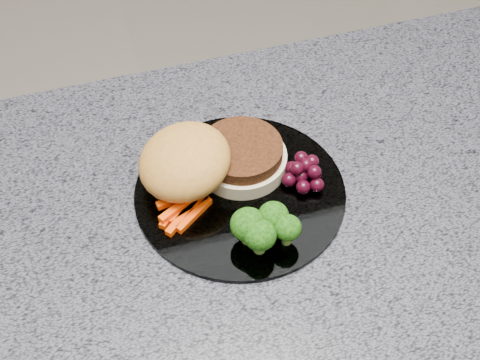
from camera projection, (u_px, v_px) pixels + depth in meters
name	position (u px, v px, depth m)	size (l,w,h in m)	color
countertop	(283.00, 219.00, 0.82)	(1.20, 0.60, 0.04)	#50515B
plate	(240.00, 192.00, 0.82)	(0.26, 0.26, 0.01)	white
burger	(205.00, 162.00, 0.82)	(0.20, 0.13, 0.06)	beige
carrot_sticks	(182.00, 209.00, 0.79)	(0.07, 0.06, 0.02)	#F64104
broccoli	(263.00, 226.00, 0.75)	(0.08, 0.06, 0.05)	olive
grape_bunch	(305.00, 172.00, 0.82)	(0.05, 0.05, 0.03)	black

